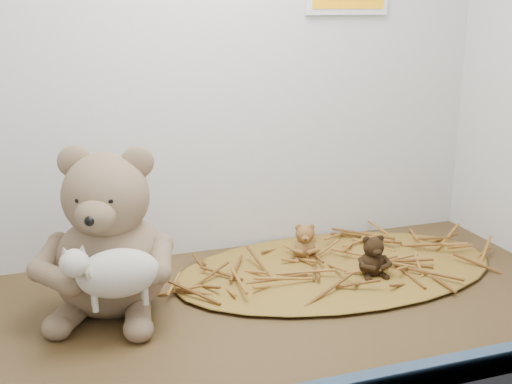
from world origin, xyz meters
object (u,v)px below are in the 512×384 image
object	(u,v)px
toy_lamb	(118,273)
mini_teddy_brown	(373,254)
mini_teddy_tan	(305,240)
main_teddy	(109,231)

from	to	relation	value
toy_lamb	mini_teddy_brown	xyz separation A→B (cm)	(47.89, 7.42, -5.82)
toy_lamb	mini_teddy_brown	world-z (taller)	toy_lamb
mini_teddy_tan	toy_lamb	bearing A→B (deg)	-134.87
mini_teddy_tan	mini_teddy_brown	xyz separation A→B (cm)	(8.97, -11.75, 0.28)
main_teddy	mini_teddy_tan	world-z (taller)	main_teddy
mini_teddy_brown	mini_teddy_tan	bearing A→B (deg)	133.22
main_teddy	toy_lamb	bearing A→B (deg)	-68.34
mini_teddy_tan	mini_teddy_brown	size ratio (longest dim) A/B	0.93
main_teddy	mini_teddy_tan	size ratio (longest dim) A/B	3.90
main_teddy	mini_teddy_brown	xyz separation A→B (cm)	(47.89, -2.86, -9.12)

